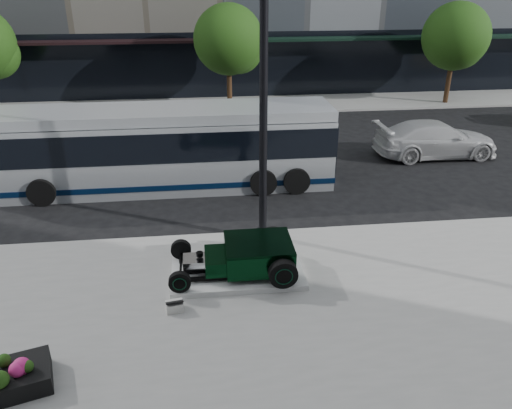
{
  "coord_description": "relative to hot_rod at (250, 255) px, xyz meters",
  "views": [
    {
      "loc": [
        -0.77,
        -15.32,
        7.3
      ],
      "look_at": [
        0.73,
        -2.41,
        1.2
      ],
      "focal_mm": 35.0,
      "sensor_mm": 36.0,
      "label": 1
    }
  ],
  "objects": [
    {
      "name": "display_plinth",
      "position": [
        -0.33,
        -0.0,
        -0.5
      ],
      "size": [
        3.4,
        1.8,
        0.15
      ],
      "primitive_type": "cube",
      "color": "silver",
      "rests_on": "sidewalk_near"
    },
    {
      "name": "lamppost",
      "position": [
        0.59,
        2.07,
        2.86
      ],
      "size": [
        0.41,
        0.41,
        7.43
      ],
      "color": "black",
      "rests_on": "sidewalk_near"
    },
    {
      "name": "ground",
      "position": [
        -0.35,
        4.37,
        -0.7
      ],
      "size": [
        120.0,
        120.0,
        0.0
      ],
      "primitive_type": "plane",
      "color": "black",
      "rests_on": "ground"
    },
    {
      "name": "info_plaque",
      "position": [
        -1.9,
        -1.31,
        -0.45
      ],
      "size": [
        0.44,
        0.36,
        0.31
      ],
      "color": "silver",
      "rests_on": "sidewalk_near"
    },
    {
      "name": "hot_rod",
      "position": [
        0.0,
        0.0,
        0.0
      ],
      "size": [
        3.22,
        2.0,
        0.81
      ],
      "color": "black",
      "rests_on": "display_plinth"
    },
    {
      "name": "sidewalk_far",
      "position": [
        -0.35,
        18.37,
        -0.64
      ],
      "size": [
        70.0,
        4.0,
        0.12
      ],
      "primitive_type": "cube",
      "color": "gray",
      "rests_on": "ground"
    },
    {
      "name": "transit_bus",
      "position": [
        -2.36,
        6.59,
        0.79
      ],
      "size": [
        12.12,
        2.88,
        2.92
      ],
      "color": "#B9BEC4",
      "rests_on": "ground"
    },
    {
      "name": "street_trees",
      "position": [
        0.8,
        17.44,
        3.07
      ],
      "size": [
        29.8,
        3.8,
        5.7
      ],
      "color": "black",
      "rests_on": "sidewalk_far"
    },
    {
      "name": "white_sedan",
      "position": [
        8.91,
        8.56,
        0.06
      ],
      "size": [
        5.26,
        2.19,
        1.52
      ],
      "primitive_type": "imported",
      "rotation": [
        0.0,
        0.0,
        1.58
      ],
      "color": "silver",
      "rests_on": "ground"
    }
  ]
}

